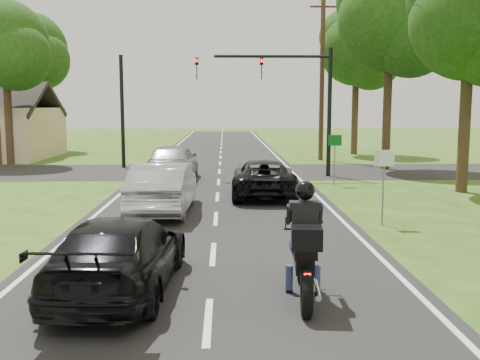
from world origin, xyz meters
name	(u,v)px	position (x,y,z in m)	size (l,w,h in m)	color
ground	(213,254)	(0.00, 0.00, 0.00)	(140.00, 140.00, 0.00)	#2C4914
road	(218,189)	(0.00, 10.00, 0.01)	(8.00, 100.00, 0.01)	black
cross_road	(219,172)	(0.00, 16.00, 0.01)	(60.00, 7.00, 0.01)	black
motorcycle_rider	(305,254)	(1.63, -3.08, 0.83)	(0.72, 2.45, 2.11)	black
dark_suv	(264,178)	(1.73, 8.17, 0.69)	(2.27, 4.91, 1.37)	black
silver_sedan	(163,188)	(-1.65, 5.00, 0.80)	(1.67, 4.79, 1.58)	silver
silver_suv	(173,162)	(-2.03, 12.46, 0.87)	(2.02, 5.01, 1.71)	#9B9FA2
dark_car_behind	(120,254)	(-1.63, -2.50, 0.70)	(1.92, 4.72, 1.37)	black
traffic_signal	(290,88)	(3.34, 14.00, 4.14)	(6.38, 0.44, 6.00)	black
signal_pole_far	(122,112)	(-5.20, 18.00, 3.00)	(0.20, 0.20, 6.00)	black
utility_pole_far	(322,77)	(6.20, 22.00, 5.08)	(1.60, 0.28, 10.00)	#4A2D21
sign_white	(384,169)	(4.70, 2.98, 1.60)	(0.55, 0.07, 2.12)	slate
sign_green	(335,148)	(4.90, 10.98, 1.60)	(0.55, 0.07, 2.12)	slate
tree_row_c	(479,27)	(9.75, 8.80, 6.23)	(4.80, 4.65, 8.76)	#332316
tree_row_d	(397,25)	(9.10, 16.76, 7.43)	(5.76, 5.58, 10.45)	#332316
tree_row_e	(361,53)	(9.48, 25.78, 6.83)	(5.28, 5.12, 9.61)	#332316
tree_left_near	(8,48)	(-11.73, 19.78, 6.53)	(5.12, 4.96, 9.22)	#332316
tree_left_far	(33,53)	(-13.70, 29.76, 7.13)	(5.76, 5.58, 10.14)	#332316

